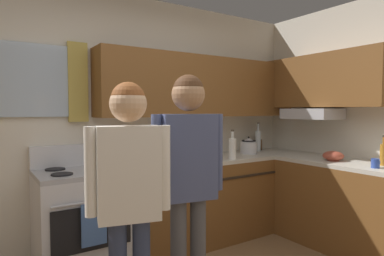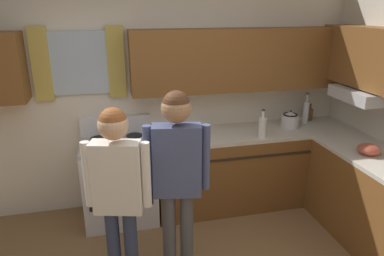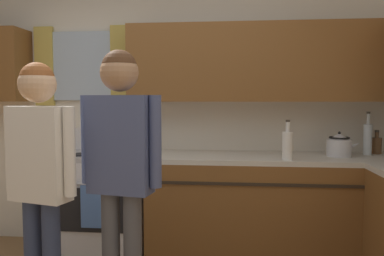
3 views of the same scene
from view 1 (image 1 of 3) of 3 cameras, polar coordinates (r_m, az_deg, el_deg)
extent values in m
cube|color=silver|center=(3.49, -13.74, 0.99)|extent=(4.60, 0.10, 2.60)
cube|color=silver|center=(3.26, -25.45, 7.40)|extent=(0.56, 0.03, 0.64)
cube|color=gold|center=(3.32, -19.03, 7.45)|extent=(0.18, 0.04, 0.74)
cube|color=brown|center=(3.79, 2.41, 7.05)|extent=(2.51, 0.32, 0.67)
cube|color=brown|center=(4.06, 21.52, 7.50)|extent=(0.32, 1.48, 0.59)
cube|color=#B7B7BC|center=(4.06, 19.87, 2.31)|extent=(0.40, 0.60, 0.12)
cube|color=brown|center=(3.86, 5.01, -11.82)|extent=(2.30, 0.62, 0.86)
cube|color=beige|center=(3.77, 5.05, -5.20)|extent=(2.30, 0.62, 0.04)
cube|color=brown|center=(3.80, 25.62, -12.35)|extent=(0.62, 1.47, 0.86)
cube|color=beige|center=(3.71, 25.78, -5.63)|extent=(0.62, 1.47, 0.04)
cube|color=#2D2319|center=(3.56, 8.21, -8.33)|extent=(2.18, 0.01, 0.02)
cube|color=silver|center=(3.18, -18.33, -15.23)|extent=(0.76, 0.62, 0.86)
cube|color=black|center=(2.88, -16.67, -16.14)|extent=(0.64, 0.01, 0.36)
cylinder|color=#ADADB2|center=(2.79, -16.59, -12.03)|extent=(0.64, 0.02, 0.02)
cube|color=#ADADB2|center=(3.07, -18.47, -7.23)|extent=(0.76, 0.62, 0.04)
cube|color=silver|center=(3.32, -19.70, -4.41)|extent=(0.76, 0.08, 0.20)
cylinder|color=black|center=(2.90, -21.44, -7.42)|extent=(0.17, 0.17, 0.01)
cylinder|color=black|center=(2.99, -14.28, -6.96)|extent=(0.17, 0.17, 0.01)
cylinder|color=black|center=(3.16, -22.46, -6.57)|extent=(0.17, 0.17, 0.01)
cylinder|color=black|center=(3.25, -15.85, -6.19)|extent=(0.17, 0.17, 0.01)
cube|color=#4C72B7|center=(2.84, -16.48, -15.59)|extent=(0.20, 0.02, 0.34)
cylinder|color=silver|center=(4.30, 11.27, -2.20)|extent=(0.07, 0.07, 0.26)
cylinder|color=silver|center=(4.29, 11.29, 0.13)|extent=(0.03, 0.03, 0.09)
cylinder|color=#3F382D|center=(4.29, 11.30, 0.85)|extent=(0.03, 0.03, 0.02)
cylinder|color=brown|center=(4.45, 11.43, -2.81)|extent=(0.08, 0.08, 0.14)
cylinder|color=brown|center=(4.44, 11.44, -1.60)|extent=(0.03, 0.03, 0.05)
cylinder|color=#3F382D|center=(4.44, 11.45, -1.18)|extent=(0.04, 0.04, 0.02)
cylinder|color=#B27223|center=(3.62, 30.06, -4.02)|extent=(0.06, 0.06, 0.20)
cylinder|color=#B27223|center=(3.61, 30.12, -1.90)|extent=(0.02, 0.02, 0.07)
cylinder|color=#3F382D|center=(3.61, 30.14, -1.21)|extent=(0.03, 0.03, 0.02)
cylinder|color=white|center=(3.57, 6.95, -3.57)|extent=(0.08, 0.08, 0.22)
cylinder|color=white|center=(3.55, 6.97, -1.19)|extent=(0.03, 0.03, 0.08)
cylinder|color=#3F382D|center=(3.55, 6.97, -0.45)|extent=(0.03, 0.03, 0.02)
cylinder|color=#2D479E|center=(3.43, 28.98, -5.34)|extent=(0.07, 0.07, 0.08)
torus|color=#2D479E|center=(3.47, 29.35, -5.18)|extent=(0.06, 0.01, 0.06)
cylinder|color=silver|center=(4.05, 9.70, -3.37)|extent=(0.20, 0.20, 0.14)
cone|color=silver|center=(4.04, 9.71, -2.03)|extent=(0.18, 0.18, 0.05)
sphere|color=black|center=(4.04, 9.71, -1.61)|extent=(0.02, 0.02, 0.02)
cone|color=silver|center=(4.13, 11.02, -2.86)|extent=(0.09, 0.04, 0.07)
torus|color=black|center=(4.04, 9.71, -2.18)|extent=(0.17, 0.17, 0.02)
cylinder|color=#B24C38|center=(3.74, 23.09, -4.96)|extent=(0.12, 0.12, 0.03)
ellipsoid|color=#B24C38|center=(3.74, 23.10, -4.43)|extent=(0.21, 0.21, 0.10)
cube|color=white|center=(1.97, -10.79, -7.67)|extent=(0.38, 0.24, 0.55)
cylinder|color=white|center=(2.01, -4.71, -6.80)|extent=(0.07, 0.07, 0.51)
cylinder|color=white|center=(1.95, -17.07, -7.21)|extent=(0.07, 0.07, 0.51)
sphere|color=#DBAD84|center=(1.94, -10.91, 4.12)|extent=(0.21, 0.21, 0.21)
sphere|color=brown|center=(1.94, -10.92, 4.91)|extent=(0.20, 0.20, 0.20)
cylinder|color=#4C4C51|center=(2.47, 1.04, -21.15)|extent=(0.11, 0.11, 0.82)
cube|color=#47517A|center=(2.25, -0.64, -5.00)|extent=(0.40, 0.23, 0.58)
cylinder|color=#47517A|center=(2.33, 4.44, -4.12)|extent=(0.07, 0.07, 0.53)
cylinder|color=#47517A|center=(2.17, -6.11, -4.68)|extent=(0.07, 0.07, 0.53)
sphere|color=#A87A56|center=(2.23, -0.64, 5.81)|extent=(0.22, 0.22, 0.22)
sphere|color=#4C2D19|center=(2.23, -0.64, 6.54)|extent=(0.21, 0.21, 0.21)
camera|label=2|loc=(1.23, 96.42, 40.82)|focal=32.74mm
camera|label=3|loc=(1.87, 66.89, -0.34)|focal=36.04mm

